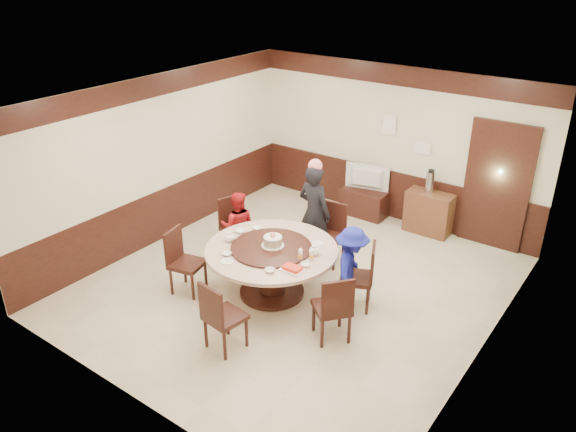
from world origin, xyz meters
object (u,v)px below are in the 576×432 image
Objects in this scene: banquet_table at (272,262)px; thermos at (430,182)px; birthday_cake at (273,241)px; tv_stand at (364,202)px; shrimp_platter at (292,269)px; person_red at (238,226)px; side_cabinet at (429,213)px; person_standing at (314,213)px; television at (366,178)px; person_blue at (351,269)px.

thermos is at bearing 72.81° from banquet_table.
birthday_cake is 3.31m from thermos.
shrimp_platter is at bearing -76.77° from tv_stand.
side_cabinet is (2.12, 2.65, -0.20)m from person_red.
person_red is 1.90m from shrimp_platter.
person_standing is 2.25m from thermos.
side_cabinet reaches higher than tv_stand.
person_red reaches higher than birthday_cake.
birthday_cake is at bearing 82.30° from television.
banquet_table is 1.52× the size of person_blue.
person_red is at bearing 59.79° from television.
thermos is (-0.04, 0.00, 0.56)m from side_cabinet.
person_standing is 1.68m from shrimp_platter.
person_standing is 5.39× the size of shrimp_platter.
birthday_cake is 0.38× the size of tv_stand.
tv_stand is 1.40m from thermos.
person_red reaches higher than shrimp_platter.
banquet_table is at bearing -97.33° from birthday_cake.
person_blue is 1.16m from birthday_cake.
birthday_cake is 0.39× the size of television.
birthday_cake is 0.40× the size of side_cabinet.
television reaches higher than side_cabinet.
banquet_table is 0.32m from birthday_cake.
thermos is at bearing -165.21° from person_red.
birthday_cake is at bearing -85.77° from tv_stand.
person_blue reaches higher than television.
person_standing reaches higher than banquet_table.
person_blue is 3.10m from television.
shrimp_platter is (0.59, -0.35, -0.08)m from birthday_cake.
person_red is 1.38× the size of television.
person_standing is 1.30× the size of person_blue.
banquet_table reaches higher than side_cabinet.
thermos is (-0.11, 2.83, 0.32)m from person_blue.
birthday_cake is (-1.09, -0.33, 0.23)m from person_blue.
person_standing is at bearing 94.04° from banquet_table.
birthday_cake reaches higher than side_cabinet.
birthday_cake is at bearing 149.23° from shrimp_platter.
person_standing is 2.02× the size of side_cabinet.
tv_stand is at bearing 2.02° from person_blue.
birthday_cake is at bearing 118.01° from person_red.
banquet_table is 2.28× the size of television.
person_standing reaches higher than birthday_cake.
tv_stand is 1.27m from side_cabinet.
banquet_table reaches higher than tv_stand.
person_standing is at bearing -85.83° from tv_stand.
side_cabinet is (1.03, 3.16, -0.48)m from birthday_cake.
person_standing is 4.25× the size of thermos.
person_blue reaches higher than birthday_cake.
banquet_table is at bearing -107.91° from side_cabinet.
television is (0.87, 2.62, 0.17)m from person_red.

